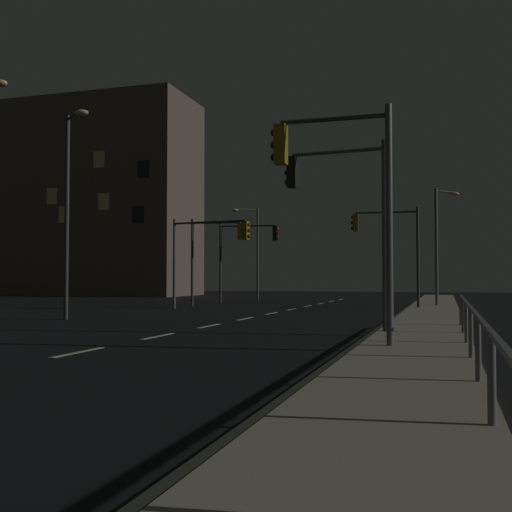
{
  "coord_description": "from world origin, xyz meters",
  "views": [
    {
      "loc": [
        7.85,
        -3.19,
        1.66
      ],
      "look_at": [
        -1.94,
        28.93,
        2.85
      ],
      "focal_mm": 43.83,
      "sensor_mm": 36.0,
      "label": 1
    }
  ],
  "objects_px": {
    "traffic_light_overhead_east": "(388,237)",
    "traffic_light_far_left": "(208,244)",
    "street_lamp_median": "(440,234)",
    "building_distant": "(84,200)",
    "traffic_light_near_right": "(341,200)",
    "traffic_light_mid_right": "(246,246)",
    "traffic_light_mid_left": "(338,180)",
    "traffic_light_far_right": "(215,245)",
    "street_lamp_across_street": "(253,244)",
    "street_lamp_mid_block": "(69,197)"
  },
  "relations": [
    {
      "from": "street_lamp_mid_block",
      "to": "street_lamp_across_street",
      "type": "relative_size",
      "value": 1.15
    },
    {
      "from": "traffic_light_far_left",
      "to": "building_distant",
      "type": "bearing_deg",
      "value": 134.16
    },
    {
      "from": "street_lamp_median",
      "to": "traffic_light_mid_right",
      "type": "bearing_deg",
      "value": 169.81
    },
    {
      "from": "traffic_light_mid_left",
      "to": "street_lamp_across_street",
      "type": "bearing_deg",
      "value": 110.48
    },
    {
      "from": "traffic_light_mid_left",
      "to": "traffic_light_far_right",
      "type": "xyz_separation_m",
      "value": [
        -10.53,
        19.77,
        -0.34
      ]
    },
    {
      "from": "traffic_light_overhead_east",
      "to": "street_lamp_median",
      "type": "distance_m",
      "value": 4.35
    },
    {
      "from": "traffic_light_overhead_east",
      "to": "traffic_light_near_right",
      "type": "distance_m",
      "value": 15.24
    },
    {
      "from": "traffic_light_far_right",
      "to": "traffic_light_mid_right",
      "type": "bearing_deg",
      "value": 87.7
    },
    {
      "from": "traffic_light_mid_left",
      "to": "traffic_light_far_left",
      "type": "bearing_deg",
      "value": 120.37
    },
    {
      "from": "traffic_light_near_right",
      "to": "traffic_light_mid_right",
      "type": "distance_m",
      "value": 23.11
    },
    {
      "from": "traffic_light_far_left",
      "to": "traffic_light_near_right",
      "type": "relative_size",
      "value": 0.88
    },
    {
      "from": "street_lamp_mid_block",
      "to": "street_lamp_across_street",
      "type": "bearing_deg",
      "value": 90.26
    },
    {
      "from": "traffic_light_far_left",
      "to": "street_lamp_mid_block",
      "type": "relative_size",
      "value": 0.59
    },
    {
      "from": "traffic_light_overhead_east",
      "to": "traffic_light_far_right",
      "type": "relative_size",
      "value": 1.02
    },
    {
      "from": "traffic_light_near_right",
      "to": "traffic_light_overhead_east",
      "type": "bearing_deg",
      "value": 89.84
    },
    {
      "from": "traffic_light_far_left",
      "to": "traffic_light_far_right",
      "type": "distance_m",
      "value": 3.27
    },
    {
      "from": "street_lamp_mid_block",
      "to": "building_distant",
      "type": "relative_size",
      "value": 0.37
    },
    {
      "from": "traffic_light_mid_left",
      "to": "street_lamp_across_street",
      "type": "relative_size",
      "value": 0.76
    },
    {
      "from": "traffic_light_far_left",
      "to": "street_lamp_across_street",
      "type": "relative_size",
      "value": 0.68
    },
    {
      "from": "traffic_light_near_right",
      "to": "traffic_light_mid_right",
      "type": "height_order",
      "value": "traffic_light_near_right"
    },
    {
      "from": "street_lamp_median",
      "to": "building_distant",
      "type": "xyz_separation_m",
      "value": [
        -33.85,
        16.59,
        5.23
      ]
    },
    {
      "from": "traffic_light_near_right",
      "to": "traffic_light_far_right",
      "type": "bearing_deg",
      "value": 122.3
    },
    {
      "from": "traffic_light_mid_left",
      "to": "street_lamp_mid_block",
      "type": "distance_m",
      "value": 13.98
    },
    {
      "from": "traffic_light_mid_left",
      "to": "traffic_light_far_right",
      "type": "relative_size",
      "value": 1.06
    },
    {
      "from": "traffic_light_far_left",
      "to": "building_distant",
      "type": "xyz_separation_m",
      "value": [
        -22.06,
        22.72,
        5.9
      ]
    },
    {
      "from": "street_lamp_median",
      "to": "traffic_light_far_right",
      "type": "bearing_deg",
      "value": -166.79
    },
    {
      "from": "street_lamp_median",
      "to": "traffic_light_far_left",
      "type": "bearing_deg",
      "value": -152.54
    },
    {
      "from": "traffic_light_near_right",
      "to": "street_lamp_across_street",
      "type": "bearing_deg",
      "value": 112.11
    },
    {
      "from": "traffic_light_near_right",
      "to": "street_lamp_median",
      "type": "height_order",
      "value": "street_lamp_median"
    },
    {
      "from": "street_lamp_median",
      "to": "traffic_light_near_right",
      "type": "bearing_deg",
      "value": -98.03
    },
    {
      "from": "traffic_light_far_left",
      "to": "traffic_light_mid_right",
      "type": "xyz_separation_m",
      "value": [
        -0.6,
        8.36,
        0.3
      ]
    },
    {
      "from": "building_distant",
      "to": "street_lamp_median",
      "type": "bearing_deg",
      "value": -26.1
    },
    {
      "from": "traffic_light_overhead_east",
      "to": "traffic_light_far_right",
      "type": "height_order",
      "value": "traffic_light_overhead_east"
    },
    {
      "from": "street_lamp_mid_block",
      "to": "traffic_light_far_left",
      "type": "bearing_deg",
      "value": 76.64
    },
    {
      "from": "traffic_light_overhead_east",
      "to": "traffic_light_far_left",
      "type": "relative_size",
      "value": 1.08
    },
    {
      "from": "traffic_light_overhead_east",
      "to": "traffic_light_far_left",
      "type": "distance_m",
      "value": 9.58
    },
    {
      "from": "traffic_light_mid_right",
      "to": "building_distant",
      "type": "distance_m",
      "value": 26.42
    },
    {
      "from": "traffic_light_overhead_east",
      "to": "traffic_light_far_right",
      "type": "xyz_separation_m",
      "value": [
        -10.0,
        0.52,
        -0.24
      ]
    },
    {
      "from": "traffic_light_overhead_east",
      "to": "traffic_light_far_left",
      "type": "xyz_separation_m",
      "value": [
        -9.2,
        -2.65,
        -0.34
      ]
    },
    {
      "from": "traffic_light_mid_left",
      "to": "traffic_light_overhead_east",
      "type": "bearing_deg",
      "value": 91.58
    },
    {
      "from": "traffic_light_overhead_east",
      "to": "traffic_light_mid_left",
      "type": "distance_m",
      "value": 19.26
    },
    {
      "from": "traffic_light_near_right",
      "to": "street_lamp_median",
      "type": "bearing_deg",
      "value": 81.97
    },
    {
      "from": "traffic_light_far_left",
      "to": "traffic_light_far_right",
      "type": "height_order",
      "value": "traffic_light_far_right"
    },
    {
      "from": "traffic_light_far_right",
      "to": "street_lamp_across_street",
      "type": "distance_m",
      "value": 12.68
    },
    {
      "from": "traffic_light_mid_right",
      "to": "building_distant",
      "type": "relative_size",
      "value": 0.24
    },
    {
      "from": "traffic_light_mid_right",
      "to": "street_lamp_mid_block",
      "type": "bearing_deg",
      "value": -95.27
    },
    {
      "from": "traffic_light_far_left",
      "to": "street_lamp_mid_block",
      "type": "height_order",
      "value": "street_lamp_mid_block"
    },
    {
      "from": "building_distant",
      "to": "traffic_light_mid_left",
      "type": "bearing_deg",
      "value": -51.05
    },
    {
      "from": "traffic_light_near_right",
      "to": "building_distant",
      "type": "distance_m",
      "value": 47.43
    },
    {
      "from": "traffic_light_mid_right",
      "to": "street_lamp_mid_block",
      "type": "distance_m",
      "value": 17.9
    }
  ]
}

